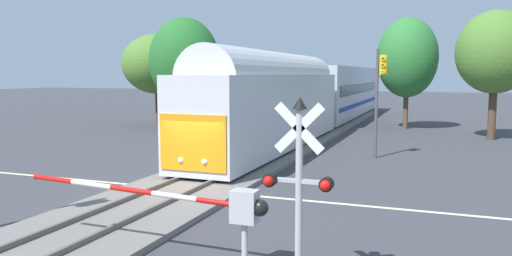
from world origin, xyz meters
The scene contains 11 objects.
ground_plane centered at (0.00, 0.00, 0.00)m, with size 220.00×220.00×0.00m, color #3D3D42.
road_centre_stripe centered at (0.00, 0.00, 0.00)m, with size 44.00×0.20×0.01m.
railway_track centered at (0.00, 0.00, 0.10)m, with size 4.40×80.00×0.32m.
commuter_train centered at (0.00, 20.54, 2.79)m, with size 3.04×43.43×5.16m.
crossing_gate_near centered at (4.06, -6.32, 1.42)m, with size 6.28×0.40×1.80m.
crossing_signal_mast centered at (6.17, -6.96, 2.34)m, with size 1.36×0.44×3.82m.
traffic_signal_far_side centered at (5.77, 9.53, 3.69)m, with size 0.53×0.38×5.51m.
elm_centre_background centered at (6.16, 24.26, 5.52)m, with size 4.61×4.61×8.62m.
oak_behind_train centered at (-10.07, 18.33, 5.24)m, with size 5.44×5.44×8.63m.
pine_left_background centered at (-13.90, 20.57, 5.10)m, with size 5.88×5.88×7.63m.
oak_far_right centered at (11.85, 19.39, 5.64)m, with size 4.87×4.87×8.34m.
Camera 1 is at (8.61, -15.81, 4.25)m, focal length 34.54 mm.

